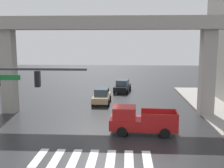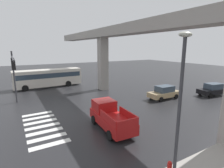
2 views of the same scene
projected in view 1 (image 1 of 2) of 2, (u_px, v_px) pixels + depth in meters
ground_plane at (101, 129)px, 22.38m from camera, size 120.00×120.00×0.00m
crosswalk_stripes at (93, 159)px, 16.75m from camera, size 7.15×2.80×0.01m
elevated_overpass at (106, 31)px, 26.09m from camera, size 54.60×2.19×9.32m
pickup_truck at (139, 121)px, 21.24m from camera, size 5.19×2.29×2.08m
sedan_tan at (102, 96)px, 31.63m from camera, size 2.01×4.32×1.72m
sedan_black at (122, 86)px, 38.57m from camera, size 2.48×4.53×1.72m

